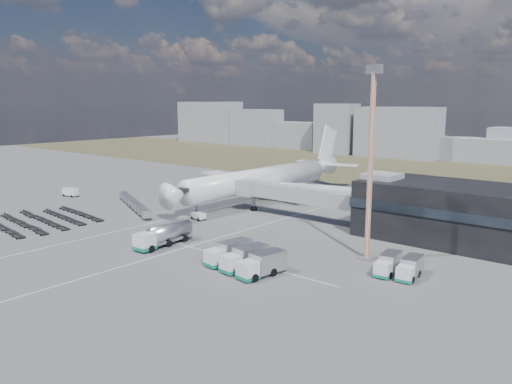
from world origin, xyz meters
The scene contains 16 objects.
ground centered at (0.00, 0.00, 0.00)m, with size 420.00×420.00×0.00m, color #565659.
grass_strip centered at (0.00, 110.00, 0.01)m, with size 420.00×90.00×0.01m, color #4C4A2D.
lane_markings centered at (9.77, 3.00, 0.01)m, with size 47.12×110.00×0.01m.
terminal centered at (47.77, 23.96, 5.25)m, with size 30.40×16.40×11.00m.
jet_bridge centered at (15.90, 20.42, 5.05)m, with size 30.30×3.80×7.05m.
airliner centered at (0.00, 32.38, 5.29)m, with size 51.59×64.53×17.62m.
skyline centered at (-31.36, 149.69, 8.66)m, with size 302.10×25.55×24.10m.
fuel_tanker centered at (12.13, -10.10, 1.82)m, with size 3.61×11.46×3.65m.
pushback_tug centered at (3.07, 6.63, 0.71)m, with size 3.09×1.74×1.41m, color white.
utility_van centered at (-41.01, 3.45, 1.12)m, with size 4.16×1.88×2.23m, color white.
catering_truck centered at (2.82, 38.06, 1.52)m, with size 4.80×6.99×2.97m.
service_trucks_near centered at (30.70, -10.62, 1.65)m, with size 10.96×8.89×3.04m.
service_trucks_far centered at (48.99, 1.26, 1.39)m, with size 5.97×6.90×2.56m.
uld_row centered at (-16.11, 4.69, 1.07)m, with size 24.68×12.46×1.78m.
baggage_dollies centered at (-20.57, -15.03, 0.35)m, with size 24.02×19.65×0.70m.
floodlight_mast centered at (42.02, 5.15, 14.67)m, with size 2.80×2.26×29.27m.
Camera 1 is at (76.35, -62.70, 23.92)m, focal length 35.00 mm.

